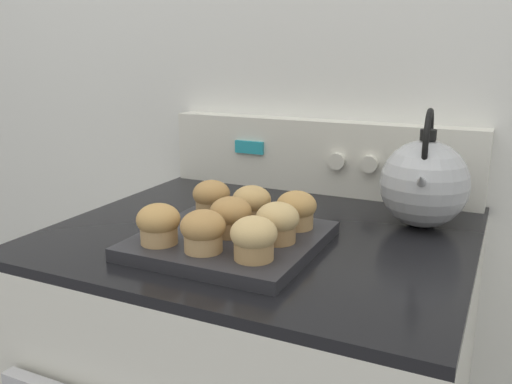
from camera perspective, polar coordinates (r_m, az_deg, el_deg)
The scene contains 12 objects.
wall_back at distance 1.31m, azimuth 7.63°, elevation 11.92°, with size 8.00×0.05×2.40m.
control_panel at distance 1.29m, azimuth 6.70°, elevation 3.75°, with size 0.74×0.07×0.17m.
muffin_pan at distance 0.94m, azimuth -2.66°, elevation -5.11°, with size 0.30×0.30×0.02m.
muffin_r0_c0 at distance 0.90m, azimuth -10.22°, elevation -3.31°, with size 0.07×0.07×0.07m.
muffin_r0_c1 at distance 0.85m, azimuth -5.59°, elevation -4.10°, with size 0.07×0.07×0.07m.
muffin_r0_c2 at distance 0.82m, azimuth -0.23°, elevation -4.88°, with size 0.07×0.07×0.07m.
muffin_r1_c1 at distance 0.92m, azimuth -2.68°, elevation -2.56°, with size 0.07×0.07×0.07m.
muffin_r1_c2 at distance 0.89m, azimuth 2.27°, elevation -3.20°, with size 0.07×0.07×0.07m.
muffin_r2_c0 at distance 1.04m, azimuth -4.71°, elevation -0.58°, with size 0.07×0.07×0.07m.
muffin_r2_c1 at distance 0.99m, azimuth -0.47°, elevation -1.23°, with size 0.07×0.07×0.07m.
muffin_r2_c2 at distance 0.96m, azimuth 4.27°, elevation -1.85°, with size 0.07×0.07×0.07m.
tea_kettle at distance 1.07m, azimuth 17.30°, elevation 0.99°, with size 0.17×0.20×0.23m.
Camera 1 is at (0.41, -0.53, 1.27)m, focal length 38.00 mm.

